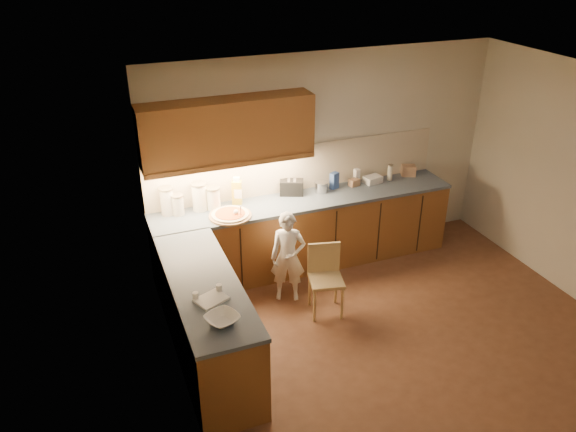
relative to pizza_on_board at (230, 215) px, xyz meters
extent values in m
plane|color=#55301D|center=(1.36, -1.57, -0.94)|extent=(4.50, 4.50, 0.00)
cube|color=beige|center=(1.36, 0.43, 0.36)|extent=(4.50, 0.04, 2.60)
cube|color=beige|center=(-0.89, -1.57, 0.36)|extent=(0.04, 4.00, 2.60)
cube|color=white|center=(1.36, -1.57, 1.66)|extent=(4.50, 4.00, 0.04)
cube|color=brown|center=(0.98, 0.13, -0.50)|extent=(3.75, 0.60, 0.88)
cube|color=brown|center=(-0.59, -1.17, -0.50)|extent=(0.60, 2.00, 0.88)
cube|color=#404D5C|center=(0.98, 0.13, -0.04)|extent=(3.77, 0.62, 0.04)
cube|color=#404D5C|center=(-0.59, -1.17, -0.04)|extent=(0.62, 2.02, 0.04)
cube|color=black|center=(-0.54, -0.17, -0.50)|extent=(0.02, 0.01, 0.80)
cube|color=black|center=(0.06, -0.17, -0.50)|extent=(0.02, 0.01, 0.80)
cube|color=black|center=(0.66, -0.17, -0.50)|extent=(0.02, 0.01, 0.80)
cube|color=black|center=(1.26, -0.17, -0.50)|extent=(0.02, 0.01, 0.80)
cube|color=black|center=(1.86, -0.17, -0.50)|extent=(0.02, 0.01, 0.80)
cube|color=black|center=(2.46, -0.17, -0.50)|extent=(0.02, 0.01, 0.80)
cube|color=beige|center=(0.98, 0.42, 0.27)|extent=(3.75, 0.02, 0.58)
cube|color=brown|center=(0.08, 0.26, 0.91)|extent=(1.95, 0.35, 0.70)
cube|color=brown|center=(0.08, 0.08, 0.56)|extent=(1.95, 0.02, 0.06)
cylinder|color=tan|center=(0.00, 0.00, -0.01)|extent=(0.49, 0.49, 0.02)
cylinder|color=beige|center=(0.00, 0.00, 0.01)|extent=(0.43, 0.43, 0.02)
cylinder|color=#B54518|center=(0.00, 0.00, 0.02)|extent=(0.34, 0.34, 0.01)
sphere|color=white|center=(0.06, -0.04, 0.04)|extent=(0.06, 0.06, 0.06)
cylinder|color=white|center=(0.10, -0.10, 0.07)|extent=(0.04, 0.11, 0.20)
imported|color=white|center=(0.52, -0.48, -0.40)|extent=(0.46, 0.39, 1.08)
cylinder|color=tan|center=(0.62, -1.01, -0.74)|extent=(0.03, 0.03, 0.40)
cylinder|color=tan|center=(0.91, -1.07, -0.74)|extent=(0.03, 0.03, 0.40)
cylinder|color=tan|center=(0.69, -0.71, -0.74)|extent=(0.03, 0.03, 0.40)
cylinder|color=tan|center=(0.98, -0.78, -0.74)|extent=(0.03, 0.03, 0.40)
cube|color=tan|center=(0.80, -0.89, -0.52)|extent=(0.43, 0.43, 0.04)
cube|color=tan|center=(0.84, -0.73, -0.33)|extent=(0.35, 0.11, 0.36)
imported|color=white|center=(-0.59, -1.83, 0.01)|extent=(0.35, 0.35, 0.07)
cylinder|color=silver|center=(-0.64, 0.32, 0.13)|extent=(0.15, 0.15, 0.31)
cylinder|color=gray|center=(-0.64, 0.32, 0.30)|extent=(0.16, 0.16, 0.02)
cylinder|color=silver|center=(-0.53, 0.26, 0.09)|extent=(0.13, 0.13, 0.23)
cylinder|color=gray|center=(-0.53, 0.26, 0.22)|extent=(0.14, 0.14, 0.02)
cylinder|color=white|center=(-0.28, 0.30, 0.13)|extent=(0.17, 0.17, 0.31)
cylinder|color=gray|center=(-0.28, 0.30, 0.30)|extent=(0.18, 0.18, 0.02)
cylinder|color=white|center=(-0.12, 0.26, 0.11)|extent=(0.16, 0.16, 0.25)
cylinder|color=gray|center=(-0.12, 0.26, 0.24)|extent=(0.17, 0.17, 0.02)
cube|color=gold|center=(0.17, 0.30, 0.12)|extent=(0.14, 0.12, 0.29)
cube|color=silver|center=(0.17, 0.30, 0.29)|extent=(0.09, 0.08, 0.05)
cube|color=black|center=(0.87, 0.31, 0.07)|extent=(0.33, 0.26, 0.18)
cube|color=#B7B7BC|center=(0.84, 0.33, 0.16)|extent=(0.08, 0.13, 0.00)
cube|color=#B7B7BC|center=(0.90, 0.30, 0.16)|extent=(0.08, 0.13, 0.00)
cylinder|color=silver|center=(1.24, 0.25, 0.04)|extent=(0.16, 0.16, 0.12)
cylinder|color=silver|center=(1.24, 0.25, 0.11)|extent=(0.18, 0.18, 0.01)
cube|color=#33529A|center=(1.43, 0.29, 0.08)|extent=(0.12, 0.11, 0.21)
cube|color=#A87D5A|center=(1.70, 0.26, 0.02)|extent=(0.14, 0.12, 0.09)
cube|color=white|center=(1.77, 0.33, 0.08)|extent=(0.07, 0.07, 0.19)
cube|color=silver|center=(1.97, 0.26, 0.02)|extent=(0.25, 0.20, 0.09)
cylinder|color=silver|center=(2.21, 0.26, 0.08)|extent=(0.06, 0.06, 0.20)
cylinder|color=gray|center=(2.21, 0.26, 0.19)|extent=(0.07, 0.07, 0.01)
cube|color=tan|center=(2.52, 0.31, 0.05)|extent=(0.21, 0.19, 0.14)
cube|color=silver|center=(-0.60, -1.49, -0.01)|extent=(0.32, 0.29, 0.02)
cylinder|color=silver|center=(-0.73, -1.43, 0.01)|extent=(0.07, 0.07, 0.07)
cylinder|color=white|center=(-0.50, -1.39, 0.02)|extent=(0.06, 0.06, 0.07)
camera|label=1|loc=(-1.43, -5.51, 2.89)|focal=35.00mm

